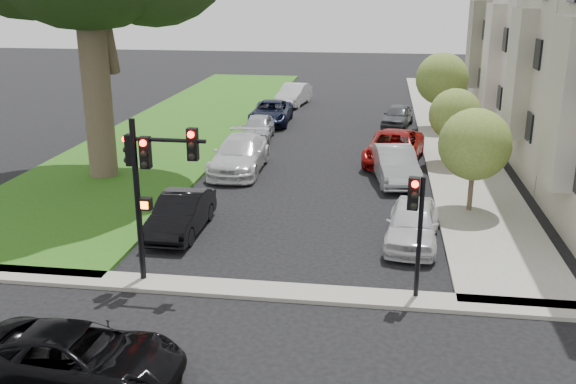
# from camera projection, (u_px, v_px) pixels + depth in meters

# --- Properties ---
(ground) EXTENTS (140.00, 140.00, 0.00)m
(ground) POSITION_uv_depth(u_px,v_px,m) (259.00, 330.00, 15.89)
(ground) COLOR black
(ground) RESTS_ON ground
(grass_strip) EXTENTS (8.00, 44.00, 0.12)m
(grass_strip) POSITION_uv_depth(u_px,v_px,m) (188.00, 123.00, 39.71)
(grass_strip) COLOR #28520F
(grass_strip) RESTS_ON ground
(sidewalk_right) EXTENTS (3.50, 44.00, 0.12)m
(sidewalk_right) POSITION_uv_depth(u_px,v_px,m) (448.00, 130.00, 37.56)
(sidewalk_right) COLOR gray
(sidewalk_right) RESTS_ON ground
(sidewalk_cross) EXTENTS (60.00, 1.00, 0.12)m
(sidewalk_cross) POSITION_uv_depth(u_px,v_px,m) (272.00, 291.00, 17.76)
(sidewalk_cross) COLOR gray
(sidewalk_cross) RESTS_ON ground
(house_c) EXTENTS (7.70, 7.55, 15.97)m
(house_c) POSITION_uv_depth(u_px,v_px,m) (571.00, 10.00, 33.73)
(house_c) COLOR beige
(house_c) RESTS_ON ground
(house_d) EXTENTS (7.70, 7.55, 15.97)m
(house_d) POSITION_uv_depth(u_px,v_px,m) (539.00, 6.00, 40.80)
(house_d) COLOR #9B978B
(house_d) RESTS_ON ground
(small_tree_a) EXTENTS (2.64, 2.64, 3.96)m
(small_tree_a) POSITION_uv_depth(u_px,v_px,m) (475.00, 145.00, 23.29)
(small_tree_a) COLOR brown
(small_tree_a) RESTS_ON ground
(small_tree_b) EXTENTS (2.43, 2.43, 3.65)m
(small_tree_b) POSITION_uv_depth(u_px,v_px,m) (455.00, 115.00, 29.77)
(small_tree_b) COLOR brown
(small_tree_b) RESTS_ON ground
(small_tree_c) EXTENTS (3.02, 3.02, 4.52)m
(small_tree_c) POSITION_uv_depth(u_px,v_px,m) (442.00, 79.00, 37.02)
(small_tree_c) COLOR brown
(small_tree_c) RESTS_ON ground
(traffic_signal_main) EXTENTS (2.32, 0.60, 4.76)m
(traffic_signal_main) POSITION_uv_depth(u_px,v_px,m) (149.00, 172.00, 17.45)
(traffic_signal_main) COLOR black
(traffic_signal_main) RESTS_ON ground
(traffic_signal_secondary) EXTENTS (0.46, 0.37, 3.48)m
(traffic_signal_secondary) POSITION_uv_depth(u_px,v_px,m) (416.00, 215.00, 16.70)
(traffic_signal_secondary) COLOR black
(traffic_signal_secondary) RESTS_ON ground
(car_cross_near) EXTENTS (4.70, 2.28, 1.29)m
(car_cross_near) POSITION_uv_depth(u_px,v_px,m) (76.00, 358.00, 13.53)
(car_cross_near) COLOR black
(car_cross_near) RESTS_ON ground
(car_parked_0) EXTENTS (2.05, 4.27, 1.41)m
(car_parked_0) POSITION_uv_depth(u_px,v_px,m) (413.00, 223.00, 21.01)
(car_parked_0) COLOR silver
(car_parked_0) RESTS_ON ground
(car_parked_1) EXTENTS (2.28, 4.77, 1.51)m
(car_parked_1) POSITION_uv_depth(u_px,v_px,m) (395.00, 165.00, 27.73)
(car_parked_1) COLOR #999BA0
(car_parked_1) RESTS_ON ground
(car_parked_2) EXTENTS (3.22, 5.70, 1.50)m
(car_parked_2) POSITION_uv_depth(u_px,v_px,m) (394.00, 148.00, 30.67)
(car_parked_2) COLOR maroon
(car_parked_2) RESTS_ON ground
(car_parked_3) EXTENTS (2.25, 4.03, 1.29)m
(car_parked_3) POSITION_uv_depth(u_px,v_px,m) (398.00, 116.00, 38.73)
(car_parked_3) COLOR #3F4247
(car_parked_3) RESTS_ON ground
(car_parked_5) EXTENTS (1.46, 4.15, 1.37)m
(car_parked_5) POSITION_uv_depth(u_px,v_px,m) (181.00, 214.00, 21.97)
(car_parked_5) COLOR black
(car_parked_5) RESTS_ON ground
(car_parked_6) EXTENTS (2.24, 5.42, 1.57)m
(car_parked_6) POSITION_uv_depth(u_px,v_px,m) (240.00, 154.00, 29.32)
(car_parked_6) COLOR silver
(car_parked_6) RESTS_ON ground
(car_parked_7) EXTENTS (1.85, 4.05, 1.35)m
(car_parked_7) POSITION_uv_depth(u_px,v_px,m) (258.00, 127.00, 35.42)
(car_parked_7) COLOR #999BA0
(car_parked_7) RESTS_ON ground
(car_parked_8) EXTENTS (2.47, 5.09, 1.39)m
(car_parked_8) POSITION_uv_depth(u_px,v_px,m) (271.00, 112.00, 39.49)
(car_parked_8) COLOR black
(car_parked_8) RESTS_ON ground
(car_parked_9) EXTENTS (2.22, 4.70, 1.49)m
(car_parked_9) POSITION_uv_depth(u_px,v_px,m) (294.00, 95.00, 45.71)
(car_parked_9) COLOR silver
(car_parked_9) RESTS_ON ground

